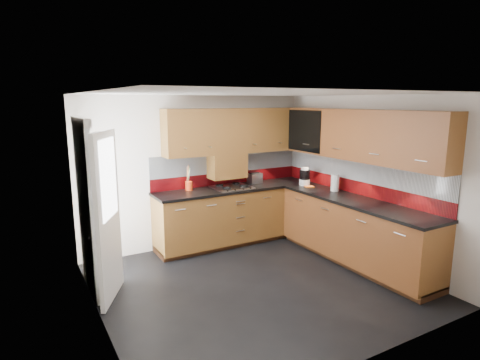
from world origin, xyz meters
TOP-DOWN VIEW (x-y plane):
  - room at (0.00, 0.00)m, footprint 4.00×3.80m
  - base_cabinets at (1.07, 0.72)m, footprint 2.70×3.20m
  - countertop at (1.05, 0.70)m, footprint 2.72×3.22m
  - backsplash at (1.28, 0.93)m, footprint 2.70×3.20m
  - upper_cabinets at (1.23, 0.78)m, footprint 2.50×3.20m
  - extractor_hood at (0.45, 1.64)m, footprint 0.60×0.33m
  - glass_cabinet at (1.71, 1.07)m, footprint 0.32×0.80m
  - back_door at (-1.78, 0.75)m, footprint 0.42×1.19m
  - gas_hob at (0.45, 1.47)m, footprint 0.59×0.52m
  - utensil_pot at (-0.22, 1.66)m, footprint 0.11×0.11m
  - toaster at (0.98, 1.62)m, footprint 0.25×0.17m
  - food_processor at (1.61, 1.07)m, footprint 0.18×0.18m
  - paper_towel at (1.73, 0.48)m, footprint 0.15×0.15m
  - orange_cloth at (1.57, 0.90)m, footprint 0.17×0.16m

SIDE VIEW (x-z plane):
  - base_cabinets at x=1.07m, z-range -0.04..0.91m
  - countertop at x=1.05m, z-range 0.90..0.94m
  - orange_cloth at x=1.57m, z-range 0.94..0.95m
  - gas_hob at x=0.45m, z-range 0.93..0.98m
  - toaster at x=0.98m, z-range 0.94..1.11m
  - utensil_pot at x=-0.22m, z-range 0.83..1.23m
  - back_door at x=-1.78m, z-range 0.01..2.05m
  - paper_towel at x=1.73m, z-range 0.94..1.20m
  - food_processor at x=1.61m, z-range 0.93..1.22m
  - backsplash at x=1.28m, z-range 0.94..1.48m
  - extractor_hood at x=0.45m, z-range 1.08..1.48m
  - room at x=0.00m, z-range 0.18..2.82m
  - upper_cabinets at x=1.23m, z-range 1.48..2.20m
  - glass_cabinet at x=1.71m, z-range 1.54..2.20m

